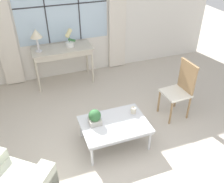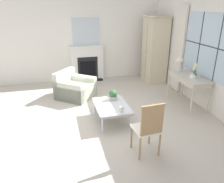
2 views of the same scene
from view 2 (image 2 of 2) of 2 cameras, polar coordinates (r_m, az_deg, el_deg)
name	(u,v)px [view 2 (image 2 of 2)]	position (r m, az deg, el deg)	size (l,w,h in m)	color
ground_plane	(90,119)	(5.30, -5.89, -7.07)	(14.00, 14.00, 0.00)	#BCB2A3
wall_back_windowed	(208,54)	(5.98, 23.83, 8.86)	(7.20, 0.14, 2.80)	silver
wall_left	(92,40)	(7.81, -5.34, 13.30)	(0.06, 7.20, 2.80)	silver
fireplace	(87,60)	(7.80, -6.49, 8.17)	(0.34, 1.21, 2.19)	black
armoire	(155,50)	(7.70, 11.15, 10.63)	(0.89, 0.68, 2.20)	beige
console_table	(189,79)	(6.06, 19.37, 3.01)	(1.24, 0.55, 0.81)	beige
table_lamp	(180,58)	(6.31, 17.43, 8.23)	(0.24, 0.24, 0.47)	silver
potted_orchid	(194,72)	(5.85, 20.68, 4.77)	(0.21, 0.17, 0.39)	white
armchair_upholstered	(75,88)	(6.46, -9.66, 0.80)	(1.29, 1.29, 0.77)	beige
side_chair_wooden	(149,126)	(3.87, 9.58, -8.94)	(0.47, 0.47, 1.05)	white
coffee_table	(112,106)	(5.02, -0.10, -3.94)	(1.02, 0.74, 0.41)	silver
potted_plant_small	(113,95)	(5.22, 0.23, -0.91)	(0.19, 0.19, 0.25)	#BCB7AD
pillar_candle	(121,109)	(4.69, 2.48, -4.64)	(0.11, 0.11, 0.13)	silver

